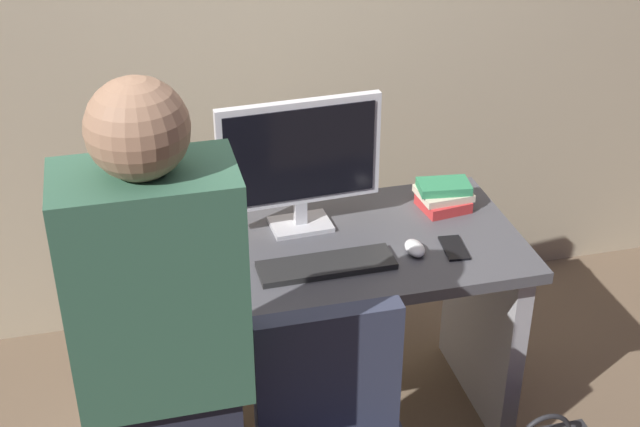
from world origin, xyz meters
name	(u,v)px	position (x,y,z in m)	size (l,w,h in m)	color
ground_plane	(317,420)	(0.00, 0.00, 0.00)	(9.00, 9.00, 0.00)	brown
desk	(316,306)	(0.00, 0.00, 0.51)	(1.35, 0.66, 0.75)	#4C4C51
person_at_desk	(167,387)	(-0.54, -0.67, 0.84)	(0.40, 0.24, 1.64)	#262838
monitor	(300,158)	(-0.02, 0.13, 1.01)	(0.54, 0.15, 0.46)	silver
keyboard	(327,265)	(0.00, -0.13, 0.76)	(0.43, 0.13, 0.02)	#262626
mouse	(415,248)	(0.30, -0.11, 0.77)	(0.06, 0.10, 0.03)	white
cup_near_keyboard	(185,281)	(-0.44, -0.17, 0.80)	(0.08, 0.08, 0.09)	#D84C3F
cup_by_monitor	(149,228)	(-0.52, 0.16, 0.80)	(0.07, 0.07, 0.10)	#D84C3F
book_stack	(443,195)	(0.49, 0.14, 0.80)	(0.19, 0.18, 0.09)	red
cell_phone	(454,248)	(0.43, -0.13, 0.76)	(0.07, 0.14, 0.01)	black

